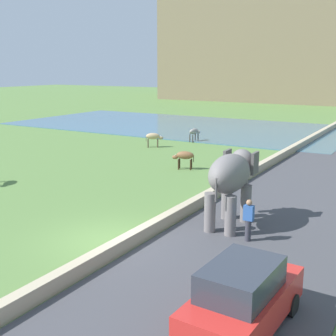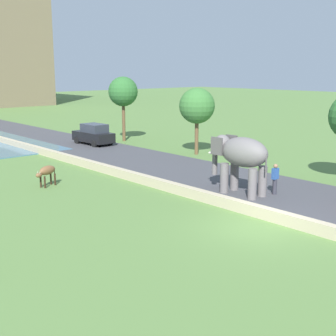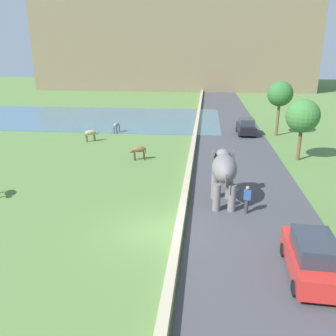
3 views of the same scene
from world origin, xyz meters
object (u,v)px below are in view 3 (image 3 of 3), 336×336
elephant (224,170)px  cow_brown (139,150)px  car_black (246,127)px  car_red (312,257)px  person_beside_elephant (247,199)px  cow_tan (91,133)px  cow_grey (117,125)px

elephant → cow_brown: 10.46m
elephant → car_black: elephant is taller
car_red → car_black: size_ratio=1.01×
cow_brown → car_red: bearing=-56.8°
person_beside_elephant → cow_brown: bearing=129.7°
cow_tan → cow_grey: bearing=69.0°
car_black → elephant: bearing=-99.7°
person_beside_elephant → cow_brown: size_ratio=1.15×
cow_brown → cow_grey: bearing=113.9°
car_red → cow_tan: 25.74m
car_red → cow_grey: car_red is taller
cow_tan → cow_brown: size_ratio=0.94×
car_black → cow_tan: size_ratio=3.03×
elephant → cow_grey: 20.92m
car_black → cow_tan: bearing=-163.3°
elephant → cow_grey: bearing=121.3°
person_beside_elephant → elephant: bearing=134.2°
person_beside_elephant → car_red: 5.78m
person_beside_elephant → car_red: bearing=-70.7°
cow_tan → cow_grey: same height
cow_tan → car_black: bearing=16.7°
elephant → cow_grey: size_ratio=2.45×
elephant → cow_grey: (-10.86, 17.84, -1.20)m
elephant → person_beside_elephant: 2.13m
car_black → cow_grey: bearing=-177.6°
car_red → cow_grey: (-14.01, 24.57, -0.06)m
cow_tan → cow_grey: size_ratio=0.94×
cow_grey → elephant: bearing=-58.7°
person_beside_elephant → cow_tan: (-13.67, 15.04, -0.04)m
cow_tan → person_beside_elephant: bearing=-47.7°
elephant → car_black: 18.74m
elephant → cow_brown: elephant is taller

